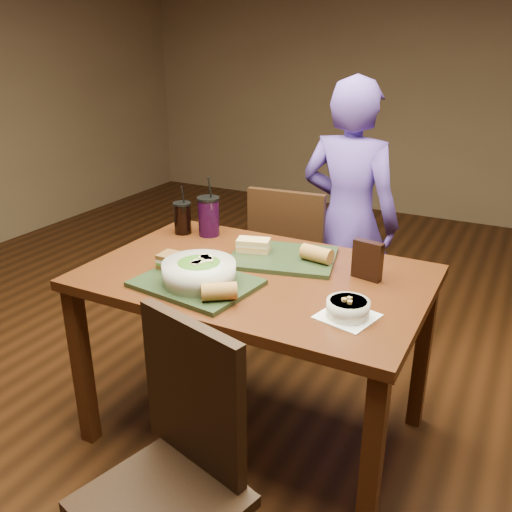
% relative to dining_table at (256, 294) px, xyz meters
% --- Properties ---
extents(ground, '(6.00, 6.00, 0.00)m').
position_rel_dining_table_xyz_m(ground, '(0.00, 0.00, -0.66)').
color(ground, '#381C0B').
rests_on(ground, ground).
extents(dining_table, '(1.30, 0.85, 0.75)m').
position_rel_dining_table_xyz_m(dining_table, '(0.00, 0.00, 0.00)').
color(dining_table, '#47220E').
rests_on(dining_table, ground).
extents(chair_near, '(0.47, 0.48, 0.89)m').
position_rel_dining_table_xyz_m(chair_near, '(0.14, -0.75, -0.16)').
color(chair_near, black).
rests_on(chair_near, ground).
extents(chair_far, '(0.43, 0.43, 0.91)m').
position_rel_dining_table_xyz_m(chair_far, '(-0.16, 0.71, -0.15)').
color(chair_far, black).
rests_on(chair_far, ground).
extents(diner, '(0.55, 0.39, 1.44)m').
position_rel_dining_table_xyz_m(diner, '(0.08, 0.86, 0.06)').
color(diner, '#52389C').
rests_on(diner, ground).
extents(tray_near, '(0.46, 0.37, 0.02)m').
position_rel_dining_table_xyz_m(tray_near, '(-0.14, -0.20, 0.10)').
color(tray_near, black).
rests_on(tray_near, dining_table).
extents(tray_far, '(0.48, 0.41, 0.02)m').
position_rel_dining_table_xyz_m(tray_far, '(0.03, 0.17, 0.10)').
color(tray_far, black).
rests_on(tray_far, dining_table).
extents(salad_bowl, '(0.27, 0.27, 0.09)m').
position_rel_dining_table_xyz_m(salad_bowl, '(-0.12, -0.21, 0.15)').
color(salad_bowl, silver).
rests_on(salad_bowl, tray_near).
extents(soup_bowl, '(0.21, 0.21, 0.07)m').
position_rel_dining_table_xyz_m(soup_bowl, '(0.43, -0.18, 0.12)').
color(soup_bowl, white).
rests_on(soup_bowl, dining_table).
extents(sandwich_near, '(0.12, 0.09, 0.06)m').
position_rel_dining_table_xyz_m(sandwich_near, '(-0.28, -0.14, 0.14)').
color(sandwich_near, '#593819').
rests_on(sandwich_near, tray_near).
extents(sandwich_far, '(0.15, 0.11, 0.05)m').
position_rel_dining_table_xyz_m(sandwich_far, '(-0.10, 0.16, 0.14)').
color(sandwich_far, tan).
rests_on(sandwich_far, tray_far).
extents(baguette_near, '(0.13, 0.12, 0.06)m').
position_rel_dining_table_xyz_m(baguette_near, '(0.01, -0.30, 0.14)').
color(baguette_near, '#AD7533').
rests_on(baguette_near, tray_near).
extents(baguette_far, '(0.13, 0.08, 0.06)m').
position_rel_dining_table_xyz_m(baguette_far, '(0.18, 0.18, 0.14)').
color(baguette_far, '#AD7533').
rests_on(baguette_far, tray_far).
extents(cup_cola, '(0.08, 0.08, 0.23)m').
position_rel_dining_table_xyz_m(cup_cola, '(-0.52, 0.25, 0.17)').
color(cup_cola, black).
rests_on(cup_cola, dining_table).
extents(cup_berry, '(0.10, 0.10, 0.28)m').
position_rel_dining_table_xyz_m(cup_berry, '(-0.39, 0.29, 0.18)').
color(cup_berry, black).
rests_on(cup_berry, dining_table).
extents(chip_bag, '(0.12, 0.06, 0.15)m').
position_rel_dining_table_xyz_m(chip_bag, '(0.39, 0.14, 0.17)').
color(chip_bag, black).
rests_on(chip_bag, dining_table).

